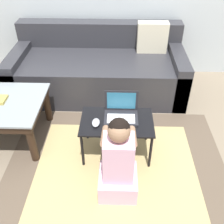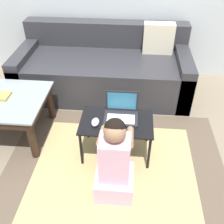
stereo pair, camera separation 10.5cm
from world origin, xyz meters
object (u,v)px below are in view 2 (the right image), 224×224
object	(u,v)px
computer_mouse	(95,122)
person_seated	(115,163)
couch	(105,69)
laptop_desk	(116,125)
laptop	(121,114)

from	to	relation	value
computer_mouse	person_seated	distance (m)	0.43
couch	computer_mouse	world-z (taller)	couch
laptop_desk	computer_mouse	distance (m)	0.20
laptop_desk	couch	bearing A→B (deg)	101.68
laptop_desk	computer_mouse	world-z (taller)	computer_mouse
couch	computer_mouse	distance (m)	1.19
person_seated	couch	bearing A→B (deg)	99.20
couch	laptop_desk	xyz separation A→B (m)	(0.24, -1.14, 0.06)
laptop	computer_mouse	world-z (taller)	laptop
couch	computer_mouse	xyz separation A→B (m)	(0.06, -1.19, 0.12)
laptop_desk	laptop	world-z (taller)	laptop
couch	laptop	distance (m)	1.12
computer_mouse	person_seated	world-z (taller)	person_seated
laptop	couch	bearing A→B (deg)	104.06
laptop_desk	laptop	xyz separation A→B (m)	(0.04, 0.06, 0.08)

